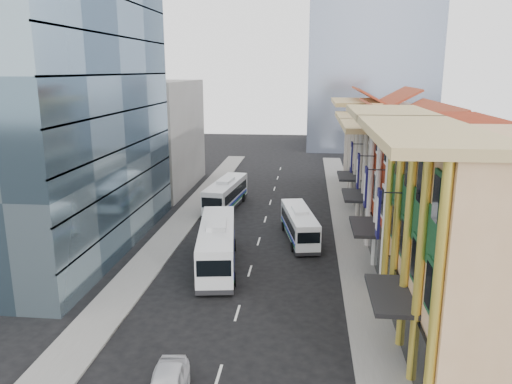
# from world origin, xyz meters

# --- Properties ---
(sidewalk_right) EXTENTS (3.00, 90.00, 0.15)m
(sidewalk_right) POSITION_xyz_m (8.50, 22.00, 0.07)
(sidewalk_right) COLOR slate
(sidewalk_right) RESTS_ON ground
(sidewalk_left) EXTENTS (3.00, 90.00, 0.15)m
(sidewalk_left) POSITION_xyz_m (-8.50, 22.00, 0.07)
(sidewalk_left) COLOR slate
(sidewalk_left) RESTS_ON ground
(shophouse_tan) EXTENTS (8.00, 14.00, 12.00)m
(shophouse_tan) POSITION_xyz_m (14.00, 5.00, 6.00)
(shophouse_tan) COLOR #D8AC7C
(shophouse_tan) RESTS_ON ground
(shophouse_red) EXTENTS (8.00, 10.00, 12.00)m
(shophouse_red) POSITION_xyz_m (14.00, 17.00, 6.00)
(shophouse_red) COLOR maroon
(shophouse_red) RESTS_ON ground
(shophouse_cream_near) EXTENTS (8.00, 9.00, 10.00)m
(shophouse_cream_near) POSITION_xyz_m (14.00, 26.50, 5.00)
(shophouse_cream_near) COLOR beige
(shophouse_cream_near) RESTS_ON ground
(shophouse_cream_mid) EXTENTS (8.00, 9.00, 10.00)m
(shophouse_cream_mid) POSITION_xyz_m (14.00, 35.50, 5.00)
(shophouse_cream_mid) COLOR beige
(shophouse_cream_mid) RESTS_ON ground
(shophouse_cream_far) EXTENTS (8.00, 12.00, 11.00)m
(shophouse_cream_far) POSITION_xyz_m (14.00, 46.00, 5.50)
(shophouse_cream_far) COLOR beige
(shophouse_cream_far) RESTS_ON ground
(office_tower) EXTENTS (12.00, 26.00, 30.00)m
(office_tower) POSITION_xyz_m (-17.00, 19.00, 15.00)
(office_tower) COLOR #405665
(office_tower) RESTS_ON ground
(office_block_far) EXTENTS (10.00, 18.00, 14.00)m
(office_block_far) POSITION_xyz_m (-16.00, 42.00, 7.00)
(office_block_far) COLOR gray
(office_block_far) RESTS_ON ground
(bus_left_near) EXTENTS (4.42, 12.03, 3.77)m
(bus_left_near) POSITION_xyz_m (-2.71, 15.68, 1.88)
(bus_left_near) COLOR silver
(bus_left_near) RESTS_ON ground
(bus_left_far) EXTENTS (3.71, 10.97, 3.45)m
(bus_left_far) POSITION_xyz_m (-4.82, 32.84, 1.73)
(bus_left_far) COLOR silver
(bus_left_far) RESTS_ON ground
(bus_right) EXTENTS (3.95, 9.72, 3.04)m
(bus_right) POSITION_xyz_m (3.68, 22.84, 1.52)
(bus_right) COLOR white
(bus_right) RESTS_ON ground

